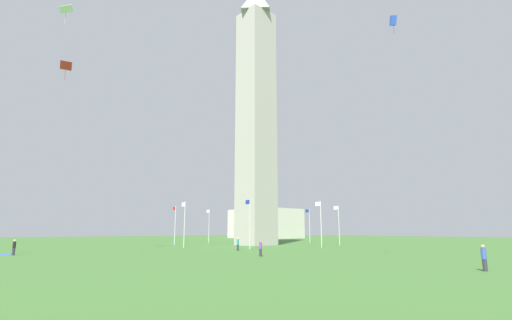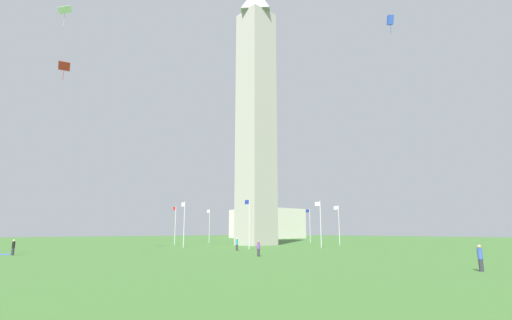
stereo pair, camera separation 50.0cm
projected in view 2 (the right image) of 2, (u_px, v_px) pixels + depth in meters
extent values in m
plane|color=#3D6B2D|center=(256.00, 245.00, 70.44)|extent=(260.00, 260.00, 0.00)
cube|color=#A8A399|center=(256.00, 124.00, 74.86)|extent=(5.95, 5.95, 47.58)
pyramid|color=gray|center=(256.00, 2.00, 79.88)|extent=(5.95, 5.95, 6.49)
cylinder|color=silver|center=(209.00, 226.00, 82.67)|extent=(0.14, 0.14, 7.41)
cube|color=white|center=(208.00, 211.00, 83.68)|extent=(1.00, 0.03, 0.64)
cylinder|color=silver|center=(175.00, 225.00, 72.12)|extent=(0.14, 0.14, 7.41)
cube|color=red|center=(174.00, 208.00, 73.13)|extent=(1.00, 0.03, 0.64)
cylinder|color=silver|center=(184.00, 224.00, 60.99)|extent=(0.14, 0.14, 7.41)
cube|color=white|center=(183.00, 204.00, 62.00)|extent=(1.00, 0.03, 0.64)
cylinder|color=silver|center=(249.00, 224.00, 55.80)|extent=(0.14, 0.14, 7.41)
cube|color=#1E2D99|center=(247.00, 202.00, 56.81)|extent=(1.00, 0.03, 0.64)
cylinder|color=silver|center=(321.00, 224.00, 59.59)|extent=(0.14, 0.14, 7.41)
cube|color=white|center=(317.00, 204.00, 60.60)|extent=(1.00, 0.03, 0.64)
cylinder|color=silver|center=(339.00, 225.00, 70.14)|extent=(0.14, 0.14, 7.41)
cube|color=white|center=(336.00, 208.00, 71.15)|extent=(1.00, 0.03, 0.64)
cylinder|color=silver|center=(310.00, 226.00, 81.27)|extent=(0.14, 0.14, 7.41)
cube|color=#1E2D99|center=(308.00, 211.00, 82.28)|extent=(1.00, 0.03, 0.64)
cylinder|color=silver|center=(260.00, 226.00, 86.46)|extent=(0.14, 0.14, 7.41)
cube|color=red|center=(259.00, 212.00, 87.47)|extent=(1.00, 0.03, 0.64)
cylinder|color=#2D2D38|center=(13.00, 252.00, 41.55)|extent=(0.29, 0.29, 0.80)
cylinder|color=black|center=(14.00, 245.00, 41.68)|extent=(0.32, 0.32, 0.68)
sphere|color=beige|center=(14.00, 241.00, 41.77)|extent=(0.24, 0.24, 0.24)
cylinder|color=#2D2D38|center=(481.00, 265.00, 25.12)|extent=(0.29, 0.29, 0.80)
cylinder|color=#3851B2|center=(480.00, 254.00, 25.27)|extent=(0.32, 0.32, 0.72)
sphere|color=tan|center=(479.00, 246.00, 25.35)|extent=(0.24, 0.24, 0.24)
cylinder|color=#2D2D38|center=(258.00, 253.00, 39.74)|extent=(0.29, 0.29, 0.80)
cylinder|color=purple|center=(258.00, 246.00, 39.86)|extent=(0.32, 0.32, 0.58)
sphere|color=#936B4C|center=(258.00, 242.00, 39.94)|extent=(0.24, 0.24, 0.24)
cylinder|color=#2D2D38|center=(237.00, 248.00, 51.28)|extent=(0.29, 0.29, 0.80)
cylinder|color=teal|center=(237.00, 242.00, 51.42)|extent=(0.32, 0.32, 0.73)
sphere|color=beige|center=(237.00, 238.00, 51.51)|extent=(0.24, 0.24, 0.24)
cube|color=white|center=(65.00, 10.00, 46.10)|extent=(1.98, 1.93, 0.59)
cylinder|color=#A7A7A7|center=(64.00, 19.00, 45.87)|extent=(0.04, 0.04, 1.82)
cube|color=red|center=(64.00, 66.00, 38.56)|extent=(1.17, 1.28, 0.59)
cylinder|color=maroon|center=(63.00, 74.00, 38.40)|extent=(0.04, 0.04, 1.29)
cube|color=blue|center=(390.00, 20.00, 33.25)|extent=(0.83, 0.80, 0.92)
cylinder|color=#233C9D|center=(391.00, 27.00, 33.11)|extent=(0.04, 0.04, 1.09)
cube|color=beige|center=(267.00, 224.00, 138.14)|extent=(23.19, 17.31, 10.41)
cube|color=blue|center=(4.00, 254.00, 43.00)|extent=(2.21, 2.00, 0.01)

